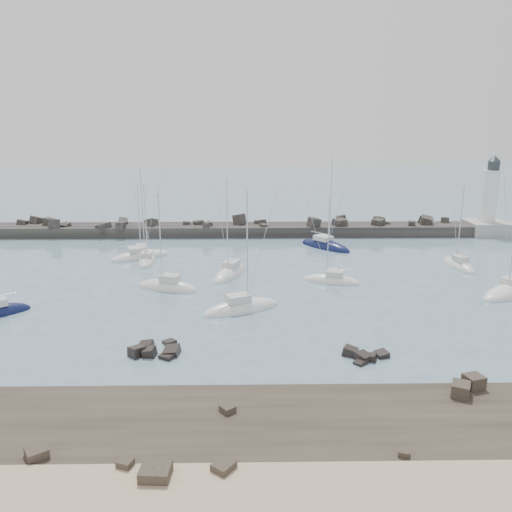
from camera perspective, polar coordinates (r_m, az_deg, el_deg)
The scene contains 16 objects.
ground at distance 52.84m, azimuth -5.43°, elevation -6.31°, with size 400.00×400.00×0.00m, color slate.
rock_shelf at distance 33.38m, azimuth -9.16°, elevation -19.88°, with size 140.00×12.13×2.00m.
rock_cluster_near at distance 44.21m, azimuth -11.33°, elevation -10.69°, with size 4.51×4.32×1.50m.
rock_cluster_far at distance 43.42m, azimuth 12.26°, elevation -11.25°, with size 4.11×3.03×1.29m.
breakwater at distance 89.88m, azimuth -8.32°, elevation 2.59°, with size 115.00×7.11×5.18m.
lighthouse at distance 98.40m, azimuth 24.96°, elevation 4.07°, with size 7.00×7.00×14.60m.
sailboat_3 at distance 73.04m, azimuth -12.33°, elevation -0.53°, with size 2.78×7.48×11.69m.
sailboat_4 at distance 75.35m, azimuth -13.09°, elevation -0.11°, with size 9.03×7.08×14.09m.
sailboat_5 at distance 60.43m, azimuth -10.08°, elevation -3.59°, with size 8.12×4.79×12.56m.
sailboat_6 at distance 65.28m, azimuth -2.99°, elevation -2.01°, with size 5.44×8.96×13.67m.
sailboat_7 at distance 52.89m, azimuth -1.67°, elevation -6.05°, with size 8.89×6.11×13.72m.
sailboat_8 at distance 80.45m, azimuth 7.91°, elevation 1.07°, with size 8.57×9.44×15.43m.
sailboat_9 at distance 62.78m, azimuth 8.61°, elevation -2.85°, with size 7.47×4.32×11.39m.
sailboat_10 at distance 74.29m, azimuth 22.13°, elevation -1.03°, with size 3.22×7.90×12.31m.
sailboat_11 at distance 65.10m, azimuth 27.15°, elevation -3.71°, with size 10.29×8.33×16.11m.
sailboat_13 at distance 77.77m, azimuth -12.90°, elevation 0.36°, with size 4.98×7.64×11.69m.
Camera 1 is at (4.19, -49.19, 18.84)m, focal length 35.00 mm.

